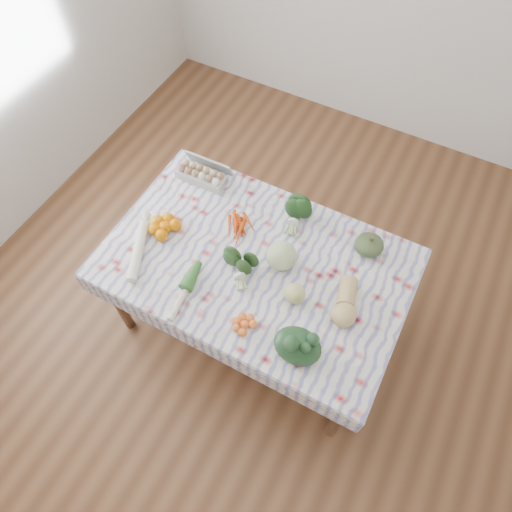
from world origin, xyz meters
TOP-DOWN VIEW (x-y plane):
  - ground at (0.00, 0.00)m, footprint 4.50×4.50m
  - dining_table at (0.00, 0.00)m, footprint 1.60×1.00m
  - tablecloth at (0.00, 0.00)m, footprint 1.66×1.06m
  - egg_carton at (-0.57, 0.36)m, footprint 0.32×0.13m
  - carrot_bunch at (-0.18, 0.15)m, footprint 0.24×0.23m
  - kale_bunch at (0.06, 0.36)m, footprint 0.21×0.19m
  - kabocha_squash at (0.51, 0.36)m, footprint 0.20×0.20m
  - cabbage at (0.13, 0.05)m, footprint 0.20×0.20m
  - butternut_squash at (0.53, -0.03)m, footprint 0.18×0.29m
  - orange_cluster at (-0.55, -0.06)m, footprint 0.28×0.28m
  - broccoli at (-0.06, -0.11)m, footprint 0.23×0.23m
  - mandarin_cluster at (0.13, -0.36)m, footprint 0.19×0.19m
  - grapefruit at (0.28, -0.11)m, footprint 0.11×0.11m
  - spinach_bag at (0.41, -0.35)m, footprint 0.27×0.24m
  - daikon at (-0.60, -0.25)m, footprint 0.22×0.39m
  - leek at (-0.24, -0.35)m, footprint 0.08×0.34m

SIDE VIEW (x-z plane):
  - ground at x=0.00m, z-range 0.00..0.00m
  - dining_table at x=0.00m, z-range 0.30..1.05m
  - tablecloth at x=0.00m, z-range 0.75..0.76m
  - carrot_bunch at x=-0.18m, z-range 0.76..0.80m
  - leek at x=-0.24m, z-range 0.76..0.80m
  - mandarin_cluster at x=0.13m, z-range 0.76..0.81m
  - daikon at x=-0.60m, z-range 0.76..0.82m
  - orange_cluster at x=-0.55m, z-range 0.76..0.84m
  - egg_carton at x=-0.57m, z-range 0.76..0.85m
  - kabocha_squash at x=0.51m, z-range 0.76..0.87m
  - spinach_bag at x=0.41m, z-range 0.76..0.87m
  - grapefruit at x=0.28m, z-range 0.76..0.87m
  - broccoli at x=-0.06m, z-range 0.76..0.88m
  - butternut_squash at x=0.53m, z-range 0.76..0.89m
  - kale_bunch at x=0.06m, z-range 0.76..0.92m
  - cabbage at x=0.13m, z-range 0.76..0.93m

